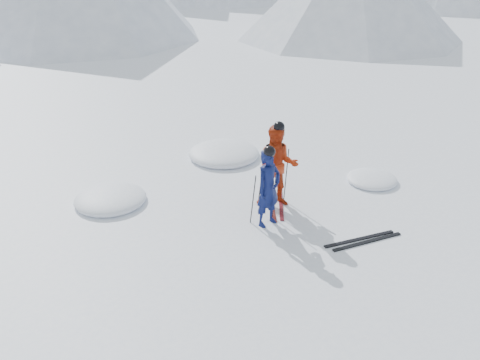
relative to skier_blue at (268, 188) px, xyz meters
name	(u,v)px	position (x,y,z in m)	size (l,w,h in m)	color
ground	(323,221)	(1.24, -0.31, -0.89)	(160.00, 160.00, 0.00)	white
skier_blue	(268,188)	(0.00, 0.00, 0.00)	(0.65, 0.43, 1.78)	#0C1449
skier_red	(278,167)	(0.54, 0.78, 0.11)	(0.97, 0.76, 2.00)	#B12D0E
pole_blue_left	(253,199)	(-0.30, 0.15, -0.30)	(0.02, 0.02, 1.19)	black
pole_blue_right	(274,194)	(0.25, 0.25, -0.30)	(0.02, 0.02, 1.19)	black
pole_red_left	(262,177)	(0.24, 1.03, -0.22)	(0.02, 0.02, 1.33)	black
pole_red_right	(286,175)	(0.84, 0.93, -0.22)	(0.02, 0.02, 1.33)	black
ski_worn_left	(272,204)	(0.42, 0.78, -0.88)	(0.09, 1.70, 0.03)	black
ski_worn_right	(281,203)	(0.66, 0.78, -0.88)	(0.09, 1.70, 0.03)	black
ski_loose_a	(359,239)	(1.61, -1.27, -0.88)	(0.09, 1.70, 0.03)	black
ski_loose_b	(367,242)	(1.71, -1.42, -0.88)	(0.09, 1.70, 0.03)	black
snow_lumps	(212,173)	(-0.44, 3.02, -0.89)	(8.21, 4.57, 0.46)	white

